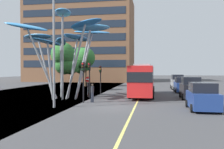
{
  "coord_description": "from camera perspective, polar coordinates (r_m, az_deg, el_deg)",
  "views": [
    {
      "loc": [
        3.26,
        -19.26,
        3.0
      ],
      "look_at": [
        -1.12,
        7.13,
        2.5
      ],
      "focal_mm": 38.94,
      "sensor_mm": 36.0,
      "label": 1
    }
  ],
  "objects": [
    {
      "name": "ground",
      "position": [
        19.89,
        -2.17,
        -7.74
      ],
      "size": [
        120.0,
        240.0,
        0.1
      ],
      "color": "#424244"
    },
    {
      "name": "red_bus",
      "position": [
        27.86,
        7.14,
        -1.0
      ],
      "size": [
        2.77,
        9.92,
        3.66
      ],
      "color": "red",
      "rests_on": "ground"
    },
    {
      "name": "leaf_sculpture",
      "position": [
        26.01,
        -11.05,
        9.02
      ],
      "size": [
        11.04,
        9.06,
        8.7
      ],
      "color": "#9EA0A5",
      "rests_on": "ground"
    },
    {
      "name": "traffic_light_kerb_near",
      "position": [
        22.21,
        -6.8,
        0.23
      ],
      "size": [
        0.28,
        0.42,
        3.7
      ],
      "color": "black",
      "rests_on": "ground"
    },
    {
      "name": "traffic_light_kerb_far",
      "position": [
        26.12,
        -5.36,
        0.44
      ],
      "size": [
        0.28,
        0.42,
        3.75
      ],
      "color": "black",
      "rests_on": "ground"
    },
    {
      "name": "traffic_light_island_mid",
      "position": [
        30.68,
        -2.74,
        0.24
      ],
      "size": [
        0.28,
        0.42,
        3.52
      ],
      "color": "black",
      "rests_on": "ground"
    },
    {
      "name": "car_parked_near",
      "position": [
        19.44,
        20.47,
        -5.0
      ],
      "size": [
        2.08,
        3.99,
        2.06
      ],
      "color": "navy",
      "rests_on": "ground"
    },
    {
      "name": "car_parked_mid",
      "position": [
        26.49,
        17.98,
        -3.16
      ],
      "size": [
        2.05,
        3.98,
        2.29
      ],
      "color": "black",
      "rests_on": "ground"
    },
    {
      "name": "car_parked_far",
      "position": [
        33.82,
        16.1,
        -2.42
      ],
      "size": [
        2.0,
        4.24,
        2.06
      ],
      "color": "navy",
      "rests_on": "ground"
    },
    {
      "name": "car_side_street",
      "position": [
        39.42,
        15.08,
        -1.78
      ],
      "size": [
        1.95,
        4.51,
        2.28
      ],
      "color": "gray",
      "rests_on": "ground"
    },
    {
      "name": "street_lamp",
      "position": [
        19.82,
        -12.46,
        8.63
      ],
      "size": [
        1.88,
        0.44,
        8.96
      ],
      "color": "gray",
      "rests_on": "ground"
    },
    {
      "name": "tree_pavement_near",
      "position": [
        36.14,
        -11.04,
        3.43
      ],
      "size": [
        3.53,
        4.56,
        7.02
      ],
      "color": "brown",
      "rests_on": "ground"
    },
    {
      "name": "tree_pavement_far",
      "position": [
        45.23,
        -7.06,
        3.63
      ],
      "size": [
        4.92,
        5.17,
        7.23
      ],
      "color": "brown",
      "rests_on": "ground"
    },
    {
      "name": "pedestrian",
      "position": [
        22.62,
        -4.69,
        -4.33
      ],
      "size": [
        0.34,
        0.34,
        1.74
      ],
      "color": "#2D3342",
      "rests_on": "ground"
    },
    {
      "name": "no_entry_sign",
      "position": [
        27.26,
        -5.71,
        -2.06
      ],
      "size": [
        0.6,
        0.12,
        2.26
      ],
      "color": "gray",
      "rests_on": "ground"
    },
    {
      "name": "backdrop_building",
      "position": [
        67.38,
        -7.08,
        7.82
      ],
      "size": [
        27.43,
        15.51,
        21.86
      ],
      "color": "brown",
      "rests_on": "ground"
    }
  ]
}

